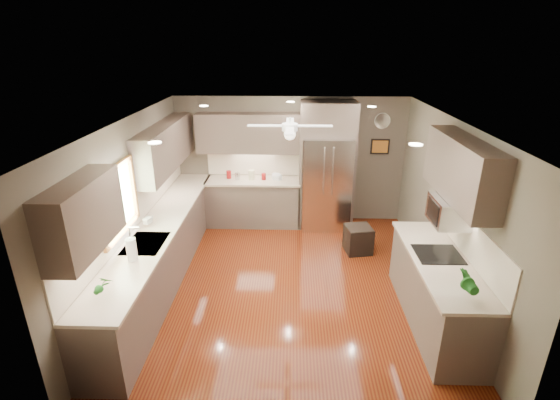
# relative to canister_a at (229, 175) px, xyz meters

# --- Properties ---
(floor) EXTENTS (5.00, 5.00, 0.00)m
(floor) POSITION_rel_canister_a_xyz_m (1.20, -2.25, -1.02)
(floor) COLOR #4C140A
(floor) RESTS_ON ground
(ceiling) EXTENTS (5.00, 5.00, 0.00)m
(ceiling) POSITION_rel_canister_a_xyz_m (1.20, -2.25, 1.48)
(ceiling) COLOR white
(ceiling) RESTS_ON ground
(wall_back) EXTENTS (4.50, 0.00, 4.50)m
(wall_back) POSITION_rel_canister_a_xyz_m (1.20, 0.25, 0.23)
(wall_back) COLOR brown
(wall_back) RESTS_ON ground
(wall_front) EXTENTS (4.50, 0.00, 4.50)m
(wall_front) POSITION_rel_canister_a_xyz_m (1.20, -4.75, 0.23)
(wall_front) COLOR brown
(wall_front) RESTS_ON ground
(wall_left) EXTENTS (0.00, 5.00, 5.00)m
(wall_left) POSITION_rel_canister_a_xyz_m (-1.05, -2.25, 0.23)
(wall_left) COLOR brown
(wall_left) RESTS_ON ground
(wall_right) EXTENTS (0.00, 5.00, 5.00)m
(wall_right) POSITION_rel_canister_a_xyz_m (3.45, -2.25, 0.23)
(wall_right) COLOR brown
(wall_right) RESTS_ON ground
(canister_a) EXTENTS (0.12, 0.12, 0.15)m
(canister_a) POSITION_rel_canister_a_xyz_m (0.00, 0.00, 0.00)
(canister_a) COLOR maroon
(canister_a) RESTS_ON back_run
(canister_b) EXTENTS (0.10, 0.10, 0.15)m
(canister_b) POSITION_rel_canister_a_xyz_m (0.18, -0.07, -0.01)
(canister_b) COLOR silver
(canister_b) RESTS_ON back_run
(canister_c) EXTENTS (0.14, 0.14, 0.20)m
(canister_c) POSITION_rel_canister_a_xyz_m (0.45, -0.04, 0.01)
(canister_c) COLOR beige
(canister_c) RESTS_ON back_run
(canister_d) EXTENTS (0.11, 0.11, 0.13)m
(canister_d) POSITION_rel_canister_a_xyz_m (0.69, -0.05, -0.02)
(canister_d) COLOR maroon
(canister_d) RESTS_ON back_run
(soap_bottle) EXTENTS (0.11, 0.11, 0.18)m
(soap_bottle) POSITION_rel_canister_a_xyz_m (-0.86, -2.21, 0.01)
(soap_bottle) COLOR white
(soap_bottle) RESTS_ON left_run
(potted_plant_left) EXTENTS (0.16, 0.11, 0.29)m
(potted_plant_left) POSITION_rel_canister_a_xyz_m (-0.75, -3.97, 0.06)
(potted_plant_left) COLOR #1A5C1A
(potted_plant_left) RESTS_ON left_run
(potted_plant_right) EXTENTS (0.21, 0.18, 0.35)m
(potted_plant_right) POSITION_rel_canister_a_xyz_m (3.10, -3.85, 0.10)
(potted_plant_right) COLOR #1A5C1A
(potted_plant_right) RESTS_ON right_run
(bowl) EXTENTS (0.30, 0.30, 0.06)m
(bowl) POSITION_rel_canister_a_xyz_m (0.95, -0.07, -0.05)
(bowl) COLOR beige
(bowl) RESTS_ON back_run
(left_run) EXTENTS (0.65, 4.70, 1.45)m
(left_run) POSITION_rel_canister_a_xyz_m (-0.75, -2.10, -0.54)
(left_run) COLOR brown
(left_run) RESTS_ON ground
(back_run) EXTENTS (1.85, 0.65, 1.45)m
(back_run) POSITION_rel_canister_a_xyz_m (0.48, -0.05, -0.54)
(back_run) COLOR brown
(back_run) RESTS_ON ground
(uppers) EXTENTS (4.50, 4.70, 0.95)m
(uppers) POSITION_rel_canister_a_xyz_m (0.46, -1.54, 0.85)
(uppers) COLOR brown
(uppers) RESTS_ON wall_left
(window) EXTENTS (0.05, 1.12, 0.92)m
(window) POSITION_rel_canister_a_xyz_m (-1.02, -2.75, 0.53)
(window) COLOR #BFF2B2
(window) RESTS_ON wall_left
(sink) EXTENTS (0.50, 0.70, 0.32)m
(sink) POSITION_rel_canister_a_xyz_m (-0.73, -2.75, -0.11)
(sink) COLOR silver
(sink) RESTS_ON left_run
(refrigerator) EXTENTS (1.06, 0.75, 2.45)m
(refrigerator) POSITION_rel_canister_a_xyz_m (1.90, -0.10, 0.17)
(refrigerator) COLOR silver
(refrigerator) RESTS_ON ground
(right_run) EXTENTS (0.70, 2.20, 1.45)m
(right_run) POSITION_rel_canister_a_xyz_m (3.13, -3.05, -0.54)
(right_run) COLOR brown
(right_run) RESTS_ON ground
(microwave) EXTENTS (0.43, 0.55, 0.34)m
(microwave) POSITION_rel_canister_a_xyz_m (3.23, -2.80, 0.46)
(microwave) COLOR silver
(microwave) RESTS_ON wall_right
(ceiling_fan) EXTENTS (1.18, 1.18, 0.32)m
(ceiling_fan) POSITION_rel_canister_a_xyz_m (1.20, -1.95, 1.31)
(ceiling_fan) COLOR white
(ceiling_fan) RESTS_ON ceiling
(recessed_lights) EXTENTS (2.84, 3.14, 0.01)m
(recessed_lights) POSITION_rel_canister_a_xyz_m (1.16, -1.85, 1.47)
(recessed_lights) COLOR white
(recessed_lights) RESTS_ON ceiling
(wall_clock) EXTENTS (0.30, 0.03, 0.30)m
(wall_clock) POSITION_rel_canister_a_xyz_m (2.95, 0.23, 1.03)
(wall_clock) COLOR white
(wall_clock) RESTS_ON wall_back
(framed_print) EXTENTS (0.36, 0.03, 0.30)m
(framed_print) POSITION_rel_canister_a_xyz_m (2.95, 0.22, 0.53)
(framed_print) COLOR black
(framed_print) RESTS_ON wall_back
(stool) EXTENTS (0.50, 0.50, 0.49)m
(stool) POSITION_rel_canister_a_xyz_m (2.42, -1.17, -0.78)
(stool) COLOR black
(stool) RESTS_ON ground
(paper_towel) EXTENTS (0.13, 0.13, 0.32)m
(paper_towel) POSITION_rel_canister_a_xyz_m (-0.73, -3.20, 0.06)
(paper_towel) COLOR white
(paper_towel) RESTS_ON left_run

